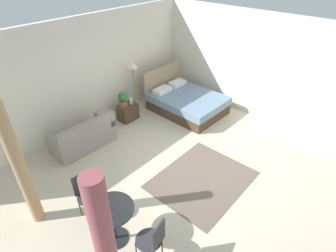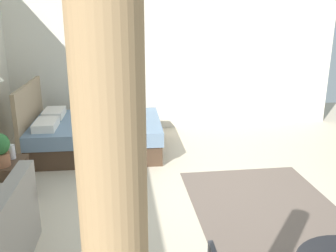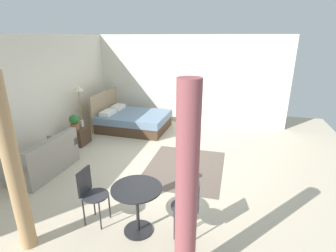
{
  "view_description": "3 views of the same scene",
  "coord_description": "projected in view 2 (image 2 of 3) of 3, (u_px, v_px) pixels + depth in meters",
  "views": [
    {
      "loc": [
        -3.81,
        -2.84,
        4.2
      ],
      "look_at": [
        0.05,
        0.57,
        0.8
      ],
      "focal_mm": 29.31,
      "sensor_mm": 36.0,
      "label": 1
    },
    {
      "loc": [
        -3.94,
        1.1,
        2.21
      ],
      "look_at": [
        0.45,
        0.51,
        0.85
      ],
      "focal_mm": 40.0,
      "sensor_mm": 36.0,
      "label": 2
    },
    {
      "loc": [
        -5.22,
        -1.52,
        2.81
      ],
      "look_at": [
        0.59,
        0.02,
        0.7
      ],
      "focal_mm": 27.5,
      "sensor_mm": 36.0,
      "label": 3
    }
  ],
  "objects": [
    {
      "name": "wall_right",
      "position": [
        176.0,
        55.0,
        7.11
      ],
      "size": [
        0.12,
        6.26,
        2.86
      ],
      "primitive_type": "cube",
      "color": "silver",
      "rests_on": "ground"
    },
    {
      "name": "ground_plane",
      "position": [
        215.0,
        203.0,
        4.53
      ],
      "size": [
        9.34,
        9.26,
        0.02
      ],
      "primitive_type": "cube",
      "color": "beige"
    },
    {
      "name": "bed",
      "position": [
        92.0,
        134.0,
        6.1
      ],
      "size": [
        1.62,
        2.12,
        1.14
      ],
      "color": "#473323",
      "rests_on": "ground"
    },
    {
      "name": "nightstand",
      "position": [
        9.0,
        180.0,
        4.59
      ],
      "size": [
        0.53,
        0.39,
        0.47
      ],
      "color": "#473323",
      "rests_on": "ground"
    },
    {
      "name": "area_rug",
      "position": [
        263.0,
        205.0,
        4.47
      ],
      "size": [
        2.06,
        1.68,
        0.01
      ],
      "primitive_type": "cube",
      "color": "#66564C",
      "rests_on": "ground"
    },
    {
      "name": "vase",
      "position": [
        12.0,
        152.0,
        4.61
      ],
      "size": [
        0.09,
        0.09,
        0.18
      ],
      "color": "silver",
      "rests_on": "nightstand"
    }
  ]
}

